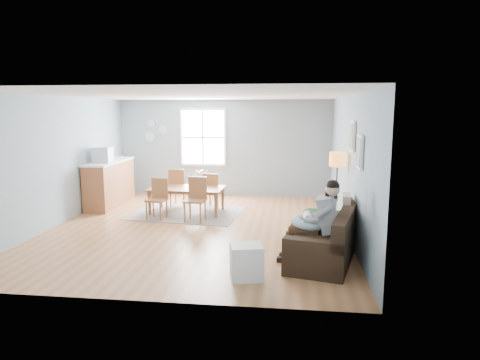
# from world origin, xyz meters

# --- Properties ---
(room) EXTENTS (8.40, 9.40, 3.90)m
(room) POSITION_xyz_m (0.00, 0.00, 2.42)
(room) COLOR #A8693B
(window) EXTENTS (1.32, 0.08, 1.62)m
(window) POSITION_xyz_m (-0.60, 3.46, 1.65)
(window) COLOR white
(window) RESTS_ON room
(pictures) EXTENTS (0.05, 1.34, 0.74)m
(pictures) POSITION_xyz_m (2.97, -1.05, 1.85)
(pictures) COLOR white
(pictures) RESTS_ON room
(wall_plates) EXTENTS (0.67, 0.02, 0.66)m
(wall_plates) POSITION_xyz_m (-2.00, 3.47, 1.83)
(wall_plates) COLOR #9CADBC
(wall_plates) RESTS_ON room
(sofa) EXTENTS (1.36, 2.23, 0.84)m
(sofa) POSITION_xyz_m (2.51, -1.58, 0.30)
(sofa) COLOR black
(sofa) RESTS_ON room
(green_throw) EXTENTS (1.13, 1.04, 0.04)m
(green_throw) POSITION_xyz_m (2.59, -0.88, 0.53)
(green_throw) COLOR #16632C
(green_throw) RESTS_ON sofa
(beige_pillow) EXTENTS (0.19, 0.48, 0.47)m
(beige_pillow) POSITION_xyz_m (2.85, -1.10, 0.75)
(beige_pillow) COLOR #C5B497
(beige_pillow) RESTS_ON sofa
(father) EXTENTS (0.99, 0.52, 1.36)m
(father) POSITION_xyz_m (2.31, -1.84, 0.72)
(father) COLOR gray
(father) RESTS_ON sofa
(nursing_pillow) EXTENTS (0.60, 0.59, 0.21)m
(nursing_pillow) POSITION_xyz_m (2.16, -1.80, 0.65)
(nursing_pillow) COLOR #A4C1CE
(nursing_pillow) RESTS_ON father
(infant) EXTENTS (0.15, 0.38, 0.14)m
(infant) POSITION_xyz_m (2.16, -1.76, 0.74)
(infant) COLOR silver
(infant) RESTS_ON nursing_pillow
(toddler) EXTENTS (0.58, 0.39, 0.87)m
(toddler) POSITION_xyz_m (2.48, -1.37, 0.72)
(toddler) COLOR white
(toddler) RESTS_ON sofa
(floor_lamp) EXTENTS (0.32, 0.32, 1.58)m
(floor_lamp) POSITION_xyz_m (2.80, 0.15, 1.31)
(floor_lamp) COLOR black
(floor_lamp) RESTS_ON room
(storage_cube) EXTENTS (0.53, 0.50, 0.50)m
(storage_cube) POSITION_xyz_m (1.26, -2.60, 0.25)
(storage_cube) COLOR white
(storage_cube) RESTS_ON room
(rug) EXTENTS (2.70, 2.17, 0.01)m
(rug) POSITION_xyz_m (-0.54, 1.19, 0.01)
(rug) COLOR gray
(rug) RESTS_ON room
(dining_table) EXTENTS (1.77, 1.03, 0.61)m
(dining_table) POSITION_xyz_m (-0.54, 1.19, 0.31)
(dining_table) COLOR brown
(dining_table) RESTS_ON rug
(chair_sw) EXTENTS (0.46, 0.46, 0.90)m
(chair_sw) POSITION_xyz_m (-1.05, 0.63, 0.51)
(chair_sw) COLOR brown
(chair_sw) RESTS_ON rug
(chair_se) EXTENTS (0.48, 0.48, 0.97)m
(chair_se) POSITION_xyz_m (-0.16, 0.54, 0.55)
(chair_se) COLOR brown
(chair_se) RESTS_ON rug
(chair_nw) EXTENTS (0.48, 0.48, 0.96)m
(chair_nw) POSITION_xyz_m (-0.92, 1.85, 0.55)
(chair_nw) COLOR brown
(chair_nw) RESTS_ON rug
(chair_ne) EXTENTS (0.47, 0.47, 0.89)m
(chair_ne) POSITION_xyz_m (-0.03, 1.76, 0.50)
(chair_ne) COLOR brown
(chair_ne) RESTS_ON rug
(counter) EXTENTS (0.64, 2.06, 1.14)m
(counter) POSITION_xyz_m (-2.70, 1.84, 0.58)
(counter) COLOR brown
(counter) RESTS_ON room
(monitor) EXTENTS (0.42, 0.39, 0.38)m
(monitor) POSITION_xyz_m (-2.68, 1.45, 1.33)
(monitor) COLOR silver
(monitor) RESTS_ON counter
(baby_swing) EXTENTS (0.83, 0.84, 0.82)m
(baby_swing) POSITION_xyz_m (-0.49, 2.55, 0.37)
(baby_swing) COLOR silver
(baby_swing) RESTS_ON room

